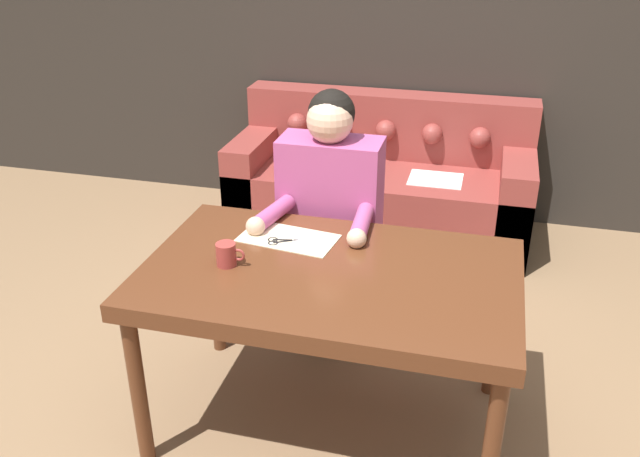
# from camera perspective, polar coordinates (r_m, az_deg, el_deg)

# --- Properties ---
(ground_plane) EXTENTS (16.00, 16.00, 0.00)m
(ground_plane) POSITION_cam_1_polar(r_m,az_deg,el_deg) (2.94, 1.26, -16.39)
(ground_plane) COLOR #846647
(wall_back) EXTENTS (8.00, 0.06, 2.60)m
(wall_back) POSITION_cam_1_polar(r_m,az_deg,el_deg) (4.48, 8.58, 17.12)
(wall_back) COLOR #2D2823
(wall_back) RESTS_ON ground_plane
(dining_table) EXTENTS (1.40, 0.87, 0.74)m
(dining_table) POSITION_cam_1_polar(r_m,az_deg,el_deg) (2.56, 0.84, -4.89)
(dining_table) COLOR #562D19
(dining_table) RESTS_ON ground_plane
(couch) EXTENTS (1.87, 0.77, 0.85)m
(couch) POSITION_cam_1_polar(r_m,az_deg,el_deg) (4.40, 5.16, 3.71)
(couch) COLOR brown
(couch) RESTS_ON ground_plane
(person) EXTENTS (0.50, 0.57, 1.26)m
(person) POSITION_cam_1_polar(r_m,az_deg,el_deg) (3.10, 0.81, 0.54)
(person) COLOR #33281E
(person) RESTS_ON ground_plane
(pattern_paper_main) EXTENTS (0.41, 0.26, 0.00)m
(pattern_paper_main) POSITION_cam_1_polar(r_m,az_deg,el_deg) (2.75, -2.69, -0.82)
(pattern_paper_main) COLOR beige
(pattern_paper_main) RESTS_ON dining_table
(scissors) EXTENTS (0.23, 0.13, 0.01)m
(scissors) POSITION_cam_1_polar(r_m,az_deg,el_deg) (2.73, -2.92, -1.06)
(scissors) COLOR silver
(scissors) RESTS_ON dining_table
(mug) EXTENTS (0.11, 0.08, 0.09)m
(mug) POSITION_cam_1_polar(r_m,az_deg,el_deg) (2.56, -7.86, -2.17)
(mug) COLOR #9E3833
(mug) RESTS_ON dining_table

